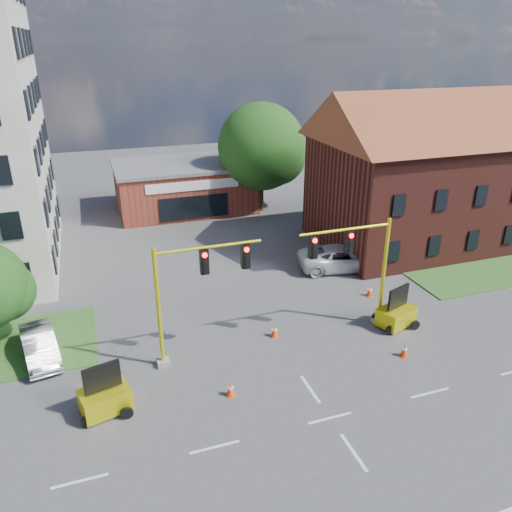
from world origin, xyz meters
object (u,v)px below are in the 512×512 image
at_px(trailer_east, 396,314).
at_px(pickup_white, 342,258).
at_px(signal_mast_west, 193,288).
at_px(trailer_west, 105,398).
at_px(signal_mast_east, 358,263).

relative_size(trailer_east, pickup_white, 0.39).
relative_size(signal_mast_west, trailer_west, 2.72).
bearing_deg(signal_mast_west, trailer_east, -2.63).
xyz_separation_m(trailer_west, trailer_east, (15.59, 2.01, -0.00)).
bearing_deg(trailer_west, signal_mast_west, 15.30).
height_order(signal_mast_west, trailer_east, signal_mast_west).
xyz_separation_m(signal_mast_east, trailer_east, (2.40, -0.51, -3.21)).
bearing_deg(signal_mast_east, trailer_east, -12.02).
bearing_deg(signal_mast_west, signal_mast_east, 0.00).
height_order(trailer_east, pickup_white, trailer_east).
bearing_deg(pickup_white, trailer_west, 132.18).
bearing_deg(signal_mast_east, pickup_white, 66.55).
bearing_deg(pickup_white, signal_mast_east, 168.03).
bearing_deg(signal_mast_west, trailer_west, -150.62).
distance_m(trailer_west, pickup_white, 18.95).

